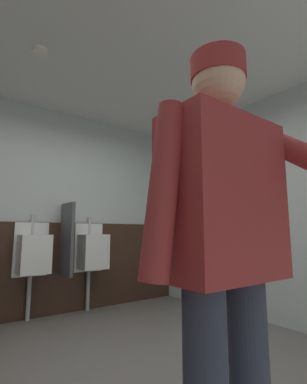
{
  "coord_description": "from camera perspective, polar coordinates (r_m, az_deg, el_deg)",
  "views": [
    {
      "loc": [
        -1.07,
        -1.83,
        1.02
      ],
      "look_at": [
        -0.14,
        -0.57,
        1.25
      ],
      "focal_mm": 26.41,
      "sensor_mm": 36.0,
      "label": 1
    }
  ],
  "objects": [
    {
      "name": "urinal_middle",
      "position": [
        3.96,
        -12.34,
        -11.6
      ],
      "size": [
        0.4,
        0.34,
        1.24
      ],
      "color": "white",
      "rests_on": "ground_plane"
    },
    {
      "name": "privacy_divider_panel",
      "position": [
        3.75,
        -17.09,
        -8.99
      ],
      "size": [
        0.04,
        0.4,
        0.9
      ],
      "primitive_type": "cube",
      "color": "#4C4C51"
    },
    {
      "name": "wainscot_band_back",
      "position": [
        3.92,
        -21.12,
        -14.22
      ],
      "size": [
        4.02,
        0.03,
        1.15
      ],
      "primitive_type": "cube",
      "color": "#382319",
      "rests_on": "ground_plane"
    },
    {
      "name": "wall_right",
      "position": [
        3.65,
        23.18,
        -2.62
      ],
      "size": [
        0.12,
        4.46,
        2.68
      ],
      "primitive_type": "cube",
      "color": "silver",
      "rests_on": "ground_plane"
    },
    {
      "name": "urinal_left",
      "position": [
        3.72,
        -23.14,
        -11.38
      ],
      "size": [
        0.4,
        0.34,
        1.24
      ],
      "color": "white",
      "rests_on": "ground_plane"
    },
    {
      "name": "downlight_far",
      "position": [
        3.05,
        -21.88,
        24.89
      ],
      "size": [
        0.14,
        0.14,
        0.03
      ],
      "primitive_type": "cylinder",
      "color": "white"
    },
    {
      "name": "ceiling_slab",
      "position": [
        2.7,
        -5.64,
        30.07
      ],
      "size": [
        4.62,
        4.46,
        0.04
      ],
      "primitive_type": "cube",
      "color": "silver"
    },
    {
      "name": "wall_back",
      "position": [
        3.98,
        -20.85,
        -3.16
      ],
      "size": [
        4.62,
        0.12,
        2.68
      ],
      "primitive_type": "cube",
      "color": "silver",
      "rests_on": "ground_plane"
    },
    {
      "name": "person",
      "position": [
        1.03,
        14.41,
        -9.64
      ],
      "size": [
        0.67,
        0.6,
        1.69
      ],
      "color": "#2D3342",
      "rests_on": "ground_plane"
    }
  ]
}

